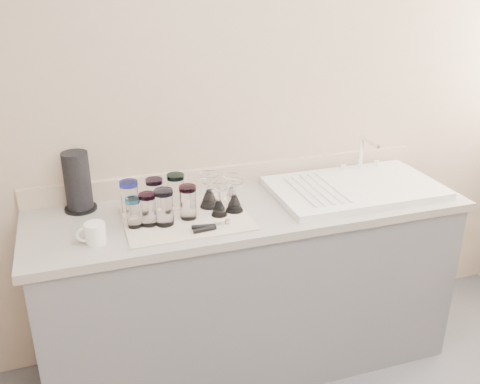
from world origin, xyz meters
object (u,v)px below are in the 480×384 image
object	(u,v)px
tumbler_blue	(164,207)
tumbler_cyan	(155,195)
sink_unit	(354,187)
goblet_front_right	(234,201)
goblet_front_left	(219,205)
goblet_extra	(209,195)
tumbler_teal	(130,198)
tumbler_extra	(148,209)
tumbler_lavender	(188,202)
can_opener	(211,227)
white_mug	(95,233)
tumbler_magenta	(134,212)
goblet_back_right	(231,192)
goblet_back_left	(210,197)
tumbler_purple	(176,191)
paper_towel_roll	(78,182)

from	to	relation	value
tumbler_blue	tumbler_cyan	bearing A→B (deg)	95.63
sink_unit	goblet_front_right	xyz separation A→B (m)	(-0.64, -0.05, 0.04)
goblet_front_left	goblet_extra	distance (m)	0.10
tumbler_teal	tumbler_cyan	distance (m)	0.11
tumbler_extra	goblet_front_left	size ratio (longest dim) A/B	1.06
tumbler_lavender	can_opener	world-z (taller)	tumbler_lavender
white_mug	goblet_front_right	bearing A→B (deg)	8.97
tumbler_magenta	white_mug	distance (m)	0.19
tumbler_magenta	tumbler_extra	bearing A→B (deg)	-1.98
tumbler_extra	goblet_back_right	world-z (taller)	tumbler_extra
sink_unit	goblet_back_left	xyz separation A→B (m)	(-0.73, 0.05, 0.03)
tumbler_extra	goblet_extra	world-z (taller)	goblet_extra
tumbler_teal	tumbler_cyan	xyz separation A→B (m)	(0.11, 0.01, -0.00)
tumbler_lavender	goblet_front_left	distance (m)	0.14
tumbler_blue	goblet_front_left	bearing A→B (deg)	4.00
goblet_front_left	goblet_extra	world-z (taller)	goblet_extra
goblet_front_left	can_opener	world-z (taller)	goblet_front_left
tumbler_purple	goblet_front_left	size ratio (longest dim) A/B	1.18
tumbler_magenta	goblet_front_right	bearing A→B (deg)	2.08
tumbler_lavender	can_opener	xyz separation A→B (m)	(0.07, -0.14, -0.07)
tumbler_blue	tumbler_extra	distance (m)	0.07
goblet_front_right	white_mug	distance (m)	0.63
tumbler_magenta	goblet_back_left	xyz separation A→B (m)	(0.36, 0.11, -0.03)
tumbler_cyan	tumbler_extra	size ratio (longest dim) A/B	1.07
tumbler_cyan	goblet_back_left	world-z (taller)	tumbler_cyan
tumbler_cyan	tumbler_lavender	xyz separation A→B (m)	(0.13, -0.12, -0.00)
tumbler_purple	goblet_back_right	xyz separation A→B (m)	(0.26, -0.01, -0.04)
sink_unit	tumbler_teal	size ratio (longest dim) A/B	5.08
tumbler_teal	goblet_front_right	bearing A→B (deg)	-12.89
sink_unit	tumbler_teal	xyz separation A→B (m)	(-1.10, 0.06, 0.07)
tumbler_cyan	goblet_back_right	size ratio (longest dim) A/B	1.21
goblet_back_left	goblet_extra	bearing A→B (deg)	-114.18
tumbler_teal	goblet_back_right	xyz separation A→B (m)	(0.48, 0.01, -0.04)
can_opener	white_mug	bearing A→B (deg)	174.45
tumbler_magenta	white_mug	bearing A→B (deg)	-154.39
goblet_back_left	paper_towel_roll	distance (m)	0.60
goblet_extra	paper_towel_roll	xyz separation A→B (m)	(-0.57, 0.17, 0.07)
goblet_back_right	tumbler_blue	bearing A→B (deg)	-156.75
goblet_extra	tumbler_purple	bearing A→B (deg)	163.78
can_opener	paper_towel_roll	world-z (taller)	paper_towel_roll
goblet_back_right	can_opener	world-z (taller)	goblet_back_right
tumbler_teal	tumbler_blue	world-z (taller)	same
tumbler_cyan	paper_towel_roll	xyz separation A→B (m)	(-0.32, 0.14, 0.05)
tumbler_blue	goblet_extra	distance (m)	0.26
paper_towel_roll	tumbler_lavender	bearing A→B (deg)	-30.01
tumbler_cyan	white_mug	xyz separation A→B (m)	(-0.28, -0.21, -0.04)
tumbler_extra	goblet_front_left	distance (m)	0.32
tumbler_teal	tumbler_magenta	world-z (taller)	tumbler_teal
tumbler_magenta	goblet_front_right	distance (m)	0.46
tumbler_cyan	goblet_back_left	size ratio (longest dim) A/B	1.27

